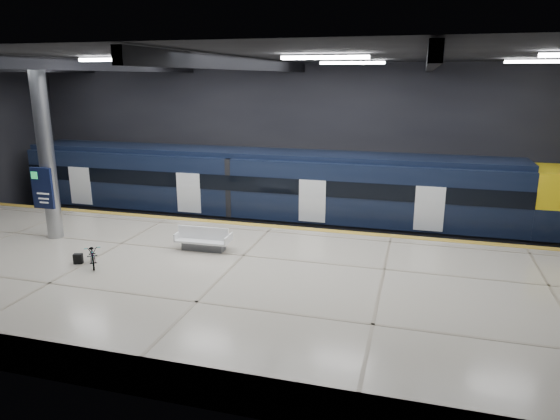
% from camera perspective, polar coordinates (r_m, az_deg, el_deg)
% --- Properties ---
extents(ground, '(30.00, 30.00, 0.00)m').
position_cam_1_polar(ground, '(19.40, -3.13, -7.26)').
color(ground, black).
rests_on(ground, ground).
extents(room_shell, '(30.10, 16.10, 8.05)m').
position_cam_1_polar(room_shell, '(18.04, -3.39, 9.81)').
color(room_shell, black).
rests_on(room_shell, ground).
extents(platform, '(30.00, 11.00, 1.10)m').
position_cam_1_polar(platform, '(17.03, -5.87, -8.59)').
color(platform, '#BCB49F').
rests_on(platform, ground).
extents(safety_strip, '(30.00, 0.40, 0.01)m').
position_cam_1_polar(safety_strip, '(21.50, -0.82, -1.86)').
color(safety_strip, gold).
rests_on(safety_strip, platform).
extents(rails, '(30.00, 1.52, 0.16)m').
position_cam_1_polar(rails, '(24.34, 1.02, -2.37)').
color(rails, gray).
rests_on(rails, ground).
extents(train, '(29.40, 2.84, 3.79)m').
position_cam_1_polar(train, '(23.76, 1.57, 2.14)').
color(train, black).
rests_on(train, ground).
extents(bench, '(2.05, 0.89, 0.90)m').
position_cam_1_polar(bench, '(18.75, -8.72, -3.60)').
color(bench, '#595B60').
rests_on(bench, platform).
extents(bicycle, '(1.31, 1.46, 0.77)m').
position_cam_1_polar(bicycle, '(18.18, -20.63, -4.80)').
color(bicycle, '#99999E').
rests_on(bicycle, platform).
extents(pannier_bag, '(0.34, 0.27, 0.35)m').
position_cam_1_polar(pannier_bag, '(18.60, -22.07, -5.19)').
color(pannier_bag, black).
rests_on(pannier_bag, platform).
extents(info_column, '(0.90, 0.78, 6.90)m').
position_cam_1_polar(info_column, '(21.32, -25.20, 5.82)').
color(info_column, '#9EA0A5').
rests_on(info_column, platform).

